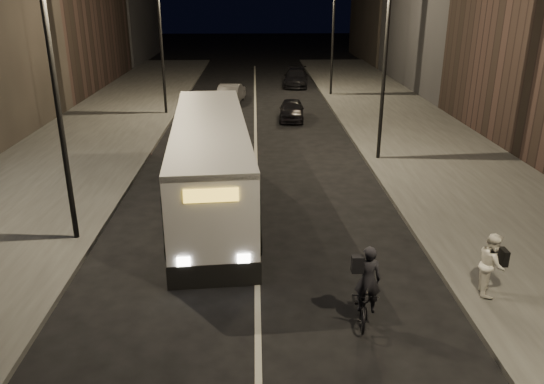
{
  "coord_description": "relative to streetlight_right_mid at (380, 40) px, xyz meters",
  "views": [
    {
      "loc": [
        -0.0,
        -11.09,
        7.32
      ],
      "look_at": [
        0.49,
        4.21,
        1.5
      ],
      "focal_mm": 35.0,
      "sensor_mm": 36.0,
      "label": 1
    }
  ],
  "objects": [
    {
      "name": "car_near",
      "position": [
        -3.14,
        8.45,
        -4.75
      ],
      "size": [
        1.71,
        3.68,
        1.22
      ],
      "primitive_type": "imported",
      "rotation": [
        0.0,
        0.0,
        -0.08
      ],
      "color": "black",
      "rests_on": "ground"
    },
    {
      "name": "streetlight_right_far",
      "position": [
        0.0,
        16.0,
        0.0
      ],
      "size": [
        1.2,
        0.44,
        8.12
      ],
      "color": "black",
      "rests_on": "sidewalk_right"
    },
    {
      "name": "sidewalk_right",
      "position": [
        3.17,
        2.0,
        -5.28
      ],
      "size": [
        7.0,
        70.0,
        0.16
      ],
      "primitive_type": "cube",
      "color": "#3A3A37",
      "rests_on": "ground"
    },
    {
      "name": "ground",
      "position": [
        -5.33,
        -12.0,
        -5.36
      ],
      "size": [
        180.0,
        180.0,
        0.0
      ],
      "primitive_type": "plane",
      "color": "black",
      "rests_on": "ground"
    },
    {
      "name": "pedestrian_woman",
      "position": [
        0.49,
        -11.61,
        -4.39
      ],
      "size": [
        0.79,
        0.92,
        1.63
      ],
      "primitive_type": "imported",
      "rotation": [
        0.0,
        0.0,
        1.32
      ],
      "color": "silver",
      "rests_on": "sidewalk_right"
    },
    {
      "name": "streetlight_right_mid",
      "position": [
        0.0,
        0.0,
        0.0
      ],
      "size": [
        1.2,
        0.44,
        8.12
      ],
      "color": "black",
      "rests_on": "sidewalk_right"
    },
    {
      "name": "city_bus",
      "position": [
        -6.93,
        -5.1,
        -3.65
      ],
      "size": [
        3.48,
        11.8,
        3.14
      ],
      "rotation": [
        0.0,
        0.0,
        0.08
      ],
      "color": "silver",
      "rests_on": "ground"
    },
    {
      "name": "car_mid",
      "position": [
        -6.99,
        13.81,
        -4.68
      ],
      "size": [
        1.97,
        4.26,
        1.35
      ],
      "primitive_type": "imported",
      "rotation": [
        0.0,
        0.0,
        3.01
      ],
      "color": "#3F3E41",
      "rests_on": "ground"
    },
    {
      "name": "cyclist_on_bicycle",
      "position": [
        -2.82,
        -12.45,
        -4.69
      ],
      "size": [
        0.91,
        1.82,
        2.01
      ],
      "rotation": [
        0.0,
        0.0,
        -0.18
      ],
      "color": "black",
      "rests_on": "ground"
    },
    {
      "name": "sidewalk_left",
      "position": [
        -13.83,
        2.0,
        -5.28
      ],
      "size": [
        7.0,
        70.0,
        0.16
      ],
      "primitive_type": "cube",
      "color": "#3A3A37",
      "rests_on": "ground"
    },
    {
      "name": "streetlight_left_far",
      "position": [
        -10.66,
        10.0,
        0.0
      ],
      "size": [
        1.2,
        0.44,
        8.12
      ],
      "color": "black",
      "rests_on": "sidewalk_left"
    },
    {
      "name": "car_far",
      "position": [
        -1.96,
        20.62,
        -4.68
      ],
      "size": [
        2.37,
        4.89,
        1.37
      ],
      "primitive_type": "imported",
      "rotation": [
        0.0,
        0.0,
        -0.1
      ],
      "color": "black",
      "rests_on": "ground"
    },
    {
      "name": "streetlight_left_near",
      "position": [
        -10.66,
        -8.0,
        0.0
      ],
      "size": [
        1.2,
        0.44,
        8.12
      ],
      "color": "black",
      "rests_on": "sidewalk_left"
    }
  ]
}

